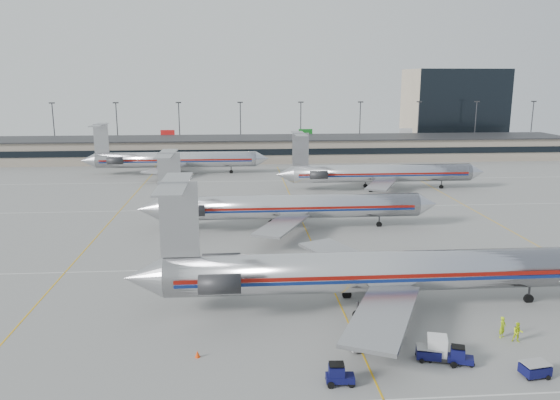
{
  "coord_description": "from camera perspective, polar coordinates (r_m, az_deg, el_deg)",
  "views": [
    {
      "loc": [
        -9.81,
        -51.32,
        21.83
      ],
      "look_at": [
        -3.82,
        26.39,
        4.5
      ],
      "focal_mm": 35.0,
      "sensor_mm": 36.0,
      "label": 1
    }
  ],
  "objects": [
    {
      "name": "cart_outer",
      "position": [
        46.82,
        25.1,
        -15.71
      ],
      "size": [
        2.18,
        1.66,
        1.13
      ],
      "rotation": [
        0.0,
        0.0,
        0.16
      ],
      "color": "#0B0C3E",
      "rests_on": "ground"
    },
    {
      "name": "cone_left",
      "position": [
        45.89,
        -8.62,
        -15.62
      ],
      "size": [
        0.55,
        0.55,
        0.57
      ],
      "primitive_type": "cone",
      "rotation": [
        0.0,
        0.0,
        0.39
      ],
      "color": "#FF3E08",
      "rests_on": "ground"
    },
    {
      "name": "light_mast_row",
      "position": [
        164.15,
        -0.98,
        7.9
      ],
      "size": [
        163.6,
        0.4,
        15.28
      ],
      "color": "#38383D",
      "rests_on": "ground"
    },
    {
      "name": "cart_inner",
      "position": [
        46.5,
        15.25,
        -15.14
      ],
      "size": [
        2.17,
        1.73,
        1.08
      ],
      "rotation": [
        0.0,
        0.0,
        -0.25
      ],
      "color": "#0B0C3E",
      "rests_on": "ground"
    },
    {
      "name": "tug_left",
      "position": [
        41.89,
        6.13,
        -17.72
      ],
      "size": [
        2.14,
        1.18,
        1.69
      ],
      "rotation": [
        0.0,
        0.0,
        -0.07
      ],
      "color": "#0B0C3E",
      "rests_on": "ground"
    },
    {
      "name": "tug_center",
      "position": [
        46.32,
        18.23,
        -15.26
      ],
      "size": [
        2.16,
        1.58,
        1.58
      ],
      "rotation": [
        0.0,
        0.0,
        -0.35
      ],
      "color": "#0B0C3E",
      "rests_on": "ground"
    },
    {
      "name": "jet_second_row",
      "position": [
        80.7,
        0.53,
        -0.67
      ],
      "size": [
        44.65,
        26.29,
        11.69
      ],
      "color": "silver",
      "rests_on": "ground"
    },
    {
      "name": "jet_back_row",
      "position": [
        130.13,
        -11.14,
        4.18
      ],
      "size": [
        43.49,
        26.75,
        11.89
      ],
      "color": "silver",
      "rests_on": "ground"
    },
    {
      "name": "uld_container",
      "position": [
        46.58,
        16.07,
        -14.6
      ],
      "size": [
        2.18,
        1.97,
        1.92
      ],
      "rotation": [
        0.0,
        0.0,
        -0.29
      ],
      "color": "#2D2D30",
      "rests_on": "ground"
    },
    {
      "name": "ramp_worker_far",
      "position": [
        51.55,
        23.59,
        -12.56
      ],
      "size": [
        1.01,
        0.88,
        1.75
      ],
      "primitive_type": "imported",
      "rotation": [
        0.0,
        0.0,
        -0.29
      ],
      "color": "#CEED16",
      "rests_on": "ground"
    },
    {
      "name": "distant_building",
      "position": [
        193.39,
        17.63,
        9.19
      ],
      "size": [
        30.0,
        20.0,
        25.0
      ],
      "primitive_type": "cube",
      "color": "tan",
      "rests_on": "ground"
    },
    {
      "name": "apron_markings",
      "position": [
        65.83,
        4.45,
        -6.86
      ],
      "size": [
        160.0,
        0.15,
        0.02
      ],
      "primitive_type": "cube",
      "color": "silver",
      "rests_on": "ground"
    },
    {
      "name": "jet_third_row",
      "position": [
        111.33,
        10.2,
        2.8
      ],
      "size": [
        42.53,
        26.16,
        11.63
      ],
      "color": "silver",
      "rests_on": "ground"
    },
    {
      "name": "ground",
      "position": [
        56.63,
        6.01,
        -10.21
      ],
      "size": [
        260.0,
        260.0,
        0.0
      ],
      "primitive_type": "plane",
      "color": "gray",
      "rests_on": "ground"
    },
    {
      "name": "jet_foreground",
      "position": [
        53.77,
        9.85,
        -7.31
      ],
      "size": [
        49.29,
        29.02,
        12.9
      ],
      "color": "silver",
      "rests_on": "ground"
    },
    {
      "name": "terminal",
      "position": [
        150.78,
        -0.65,
        5.42
      ],
      "size": [
        162.0,
        17.0,
        6.25
      ],
      "color": "gray",
      "rests_on": "ground"
    },
    {
      "name": "belt_loader",
      "position": [
        47.15,
        9.45,
        -14.4
      ],
      "size": [
        4.46,
        2.24,
        2.28
      ],
      "rotation": [
        0.0,
        0.0,
        0.27
      ],
      "color": "gray",
      "rests_on": "ground"
    },
    {
      "name": "ramp_worker_near",
      "position": [
        51.86,
        22.23,
        -12.2
      ],
      "size": [
        0.83,
        0.76,
        1.9
      ],
      "primitive_type": "imported",
      "rotation": [
        0.0,
        0.0,
        0.59
      ],
      "color": "#AED814",
      "rests_on": "ground"
    }
  ]
}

